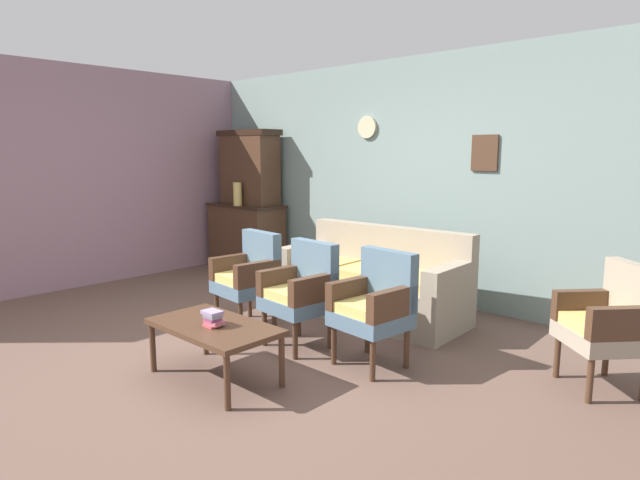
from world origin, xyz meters
The scene contains 13 objects.
ground_plane centered at (0.00, 0.00, 0.00)m, with size 7.68×7.68×0.00m, color brown.
wall_back_with_decor centered at (0.00, 2.63, 1.35)m, with size 6.40×0.09×2.70m.
wall_left_side centered at (-3.23, 0.00, 1.35)m, with size 0.06×5.20×2.70m, color gray.
side_cabinet centered at (-2.49, 2.25, 0.47)m, with size 1.16×0.55×0.93m.
cabinet_upper_hutch centered at (-2.49, 2.33, 1.45)m, with size 0.99×0.38×1.03m.
vase_on_cabinet centered at (-2.44, 2.07, 1.09)m, with size 0.12×0.12×0.32m, color #D4B962.
floral_couch centered at (0.21, 1.69, 0.33)m, with size 1.93×0.87×0.90m.
armchair_row_middle centered at (-0.51, 0.65, 0.50)m, with size 0.57×0.54×0.90m.
armchair_near_couch_end centered at (0.26, 0.59, 0.50)m, with size 0.56×0.54×0.90m.
armchair_near_cabinet centered at (0.98, 0.68, 0.50)m, with size 0.57×0.54×0.90m.
wingback_chair_by_fireplace centered at (2.44, 1.45, 0.50)m, with size 0.71×0.71×0.90m.
coffee_table centered at (0.29, -0.33, 0.38)m, with size 1.00×0.56×0.42m.
book_stack_on_table centered at (0.32, -0.37, 0.48)m, with size 0.16×0.12×0.11m.
Camera 1 is at (3.40, -2.55, 1.66)m, focal length 30.06 mm.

